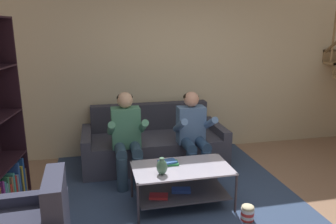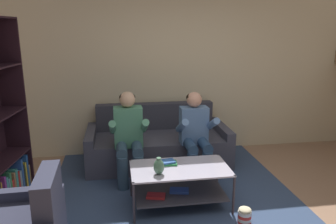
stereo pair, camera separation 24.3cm
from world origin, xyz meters
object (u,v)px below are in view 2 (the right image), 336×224
(person_seated_right, at_px, (196,132))
(vase, at_px, (159,166))
(couch, at_px, (158,144))
(coffee_table, at_px, (179,181))
(book_stack, at_px, (167,162))
(person_seated_left, at_px, (129,134))
(popcorn_tub, at_px, (245,215))

(person_seated_right, distance_m, vase, 1.10)
(couch, distance_m, coffee_table, 1.32)
(coffee_table, height_order, vase, vase)
(coffee_table, distance_m, book_stack, 0.25)
(vase, bearing_deg, coffee_table, 27.60)
(person_seated_right, bearing_deg, person_seated_left, 179.81)
(couch, height_order, person_seated_right, person_seated_right)
(coffee_table, relative_size, vase, 5.96)
(couch, height_order, vase, couch)
(couch, bearing_deg, person_seated_left, -129.52)
(book_stack, xyz_separation_m, popcorn_tub, (0.74, -0.58, -0.41))
(person_seated_left, xyz_separation_m, popcorn_tub, (1.15, -1.24, -0.57))
(person_seated_left, xyz_separation_m, person_seated_right, (0.91, -0.00, -0.02))
(popcorn_tub, bearing_deg, couch, 111.38)
(person_seated_left, bearing_deg, couch, 50.48)
(popcorn_tub, bearing_deg, person_seated_right, 101.26)
(popcorn_tub, bearing_deg, vase, 158.95)
(person_seated_right, height_order, book_stack, person_seated_right)
(vase, distance_m, book_stack, 0.29)
(person_seated_right, xyz_separation_m, vase, (-0.62, -0.90, -0.08))
(couch, xyz_separation_m, person_seated_right, (0.45, -0.55, 0.36))
(vase, bearing_deg, book_stack, 63.88)
(book_stack, bearing_deg, person_seated_right, 52.36)
(vase, xyz_separation_m, popcorn_tub, (0.87, -0.33, -0.47))
(person_seated_left, relative_size, coffee_table, 1.08)
(book_stack, bearing_deg, coffee_table, -43.80)
(vase, bearing_deg, popcorn_tub, -21.05)
(couch, bearing_deg, coffee_table, -86.55)
(coffee_table, relative_size, popcorn_tub, 6.06)
(person_seated_left, bearing_deg, vase, -72.45)
(person_seated_right, height_order, popcorn_tub, person_seated_right)
(couch, height_order, coffee_table, couch)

